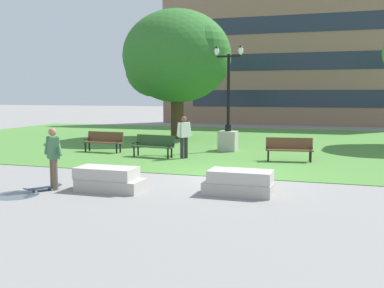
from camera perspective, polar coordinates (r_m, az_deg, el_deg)
The scene contains 14 objects.
ground_plane at distance 14.25m, azimuth 4.44°, elevation -4.29°, with size 140.00×140.00×0.00m, color gray.
grass_lawn at distance 24.00m, azimuth 9.88°, elevation 0.06°, with size 40.00×20.00×0.02m, color #4C8438.
concrete_block_center at distance 12.55m, azimuth -10.51°, elevation -4.43°, with size 1.85×0.90×0.64m.
concrete_block_left at distance 11.95m, azimuth 6.02°, elevation -4.91°, with size 1.80×0.90×0.64m.
person_skateboarder at distance 12.94m, azimuth -17.21°, elevation -1.33°, with size 0.75×0.44×1.71m.
skateboard at distance 12.98m, azimuth -18.43°, elevation -5.30°, with size 0.74×0.96×0.14m.
puddle at distance 12.69m, azimuth -21.53°, elevation -6.06°, with size 1.19×1.19×0.01m, color #47515B.
park_bench_near_left at distance 18.65m, azimuth -4.87°, elevation -0.06°, with size 1.85×0.76×0.90m.
park_bench_near_right at distance 20.56m, azimuth -11.14°, elevation 0.45°, with size 1.82×0.62×0.90m.
park_bench_far_left at distance 17.87m, azimuth 12.24°, elevation -0.47°, with size 1.86×0.78×0.90m.
lamp_post_center at distance 20.60m, azimuth 4.60°, elevation 1.85°, with size 1.32×0.80×4.78m.
tree_near_right at distance 26.33m, azimuth -2.06°, elevation 10.90°, with size 6.55×6.24×7.39m.
person_bystander_near_lawn at distance 18.14m, azimuth -1.02°, elevation 1.19°, with size 0.47×0.67×1.71m.
building_facade_distant at distance 38.48m, azimuth 12.61°, elevation 12.06°, with size 22.34×1.03×12.99m.
Camera 1 is at (3.16, -13.64, 2.67)m, focal length 42.00 mm.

